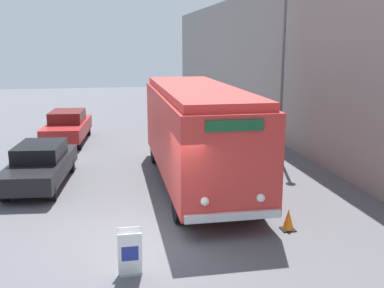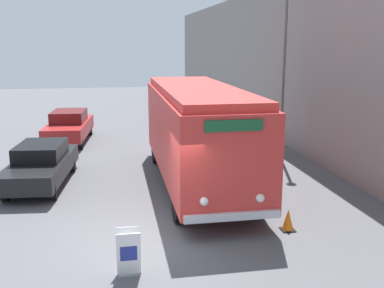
# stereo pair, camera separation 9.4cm
# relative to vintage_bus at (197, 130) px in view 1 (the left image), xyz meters

# --- Properties ---
(ground_plane) EXTENTS (80.00, 80.00, 0.00)m
(ground_plane) POSITION_rel_vintage_bus_xyz_m (-1.96, -4.14, -1.94)
(ground_plane) COLOR #56565B
(building_wall_right) EXTENTS (0.30, 60.00, 7.73)m
(building_wall_right) POSITION_rel_vintage_bus_xyz_m (5.50, 5.86, 1.93)
(building_wall_right) COLOR gray
(building_wall_right) RESTS_ON ground_plane
(vintage_bus) EXTENTS (2.60, 9.38, 3.43)m
(vintage_bus) POSITION_rel_vintage_bus_xyz_m (0.00, 0.00, 0.00)
(vintage_bus) COLOR black
(vintage_bus) RESTS_ON ground_plane
(sign_board) EXTENTS (0.51, 0.38, 1.01)m
(sign_board) POSITION_rel_vintage_bus_xyz_m (-2.61, -5.90, -1.45)
(sign_board) COLOR gray
(sign_board) RESTS_ON ground_plane
(streetlamp) EXTENTS (0.36, 0.36, 7.48)m
(streetlamp) POSITION_rel_vintage_bus_xyz_m (4.27, 3.18, 2.81)
(streetlamp) COLOR #595E60
(streetlamp) RESTS_ON ground_plane
(parked_car_near) EXTENTS (2.21, 4.76, 1.44)m
(parked_car_near) POSITION_rel_vintage_bus_xyz_m (-5.35, 0.97, -1.20)
(parked_car_near) COLOR black
(parked_car_near) RESTS_ON ground_plane
(parked_car_mid) EXTENTS (2.22, 4.80, 1.55)m
(parked_car_mid) POSITION_rel_vintage_bus_xyz_m (-5.01, 7.95, -1.14)
(parked_car_mid) COLOR black
(parked_car_mid) RESTS_ON ground_plane
(traffic_cone) EXTENTS (0.36, 0.36, 0.59)m
(traffic_cone) POSITION_rel_vintage_bus_xyz_m (1.62, -4.30, -1.65)
(traffic_cone) COLOR black
(traffic_cone) RESTS_ON ground_plane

